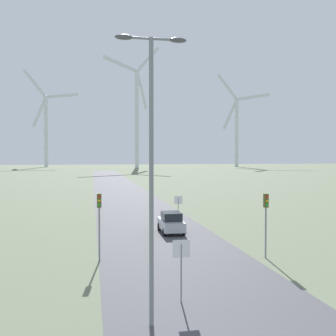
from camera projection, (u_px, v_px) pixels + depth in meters
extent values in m
cube|color=#47474C|center=(130.00, 202.00, 57.27)|extent=(10.00, 240.00, 0.01)
cylinder|color=gray|center=(151.00, 183.00, 15.32)|extent=(0.18, 0.18, 11.28)
cylinder|color=gray|center=(151.00, 39.00, 15.15)|extent=(2.11, 0.10, 0.10)
ellipsoid|color=#4C4C51|center=(124.00, 37.00, 14.95)|extent=(0.70, 0.32, 0.20)
ellipsoid|color=#4C4C51|center=(178.00, 40.00, 15.35)|extent=(0.70, 0.32, 0.20)
cylinder|color=gray|center=(181.00, 273.00, 17.94)|extent=(0.07, 0.07, 2.70)
cube|color=white|center=(181.00, 249.00, 17.90)|extent=(0.81, 0.01, 0.81)
cube|color=red|center=(181.00, 249.00, 17.91)|extent=(0.76, 0.02, 0.76)
cylinder|color=gray|center=(178.00, 211.00, 37.99)|extent=(0.07, 0.07, 2.66)
cube|color=white|center=(178.00, 200.00, 37.94)|extent=(0.81, 0.01, 0.81)
cube|color=red|center=(178.00, 200.00, 37.95)|extent=(0.76, 0.02, 0.76)
cylinder|color=gray|center=(99.00, 227.00, 24.91)|extent=(0.11, 0.11, 4.33)
cube|color=#4C511E|center=(99.00, 200.00, 24.86)|extent=(0.28, 0.24, 0.90)
sphere|color=red|center=(99.00, 196.00, 24.72)|extent=(0.16, 0.16, 0.16)
sphere|color=gold|center=(99.00, 201.00, 24.72)|extent=(0.16, 0.16, 0.16)
sphere|color=green|center=(99.00, 205.00, 24.73)|extent=(0.16, 0.16, 0.16)
cylinder|color=gray|center=(266.00, 226.00, 25.70)|extent=(0.11, 0.11, 4.24)
cube|color=#4C511E|center=(266.00, 201.00, 25.65)|extent=(0.28, 0.24, 0.90)
sphere|color=red|center=(267.00, 197.00, 25.51)|extent=(0.16, 0.16, 0.16)
sphere|color=gold|center=(267.00, 201.00, 25.51)|extent=(0.16, 0.16, 0.16)
sphere|color=green|center=(267.00, 205.00, 25.52)|extent=(0.16, 0.16, 0.16)
cube|color=#B7BCC1|center=(171.00, 224.00, 34.18)|extent=(1.86, 4.13, 0.80)
cube|color=#1E2328|center=(171.00, 216.00, 34.01)|extent=(1.59, 2.12, 0.70)
cylinder|color=black|center=(159.00, 227.00, 35.28)|extent=(0.22, 0.66, 0.66)
cylinder|color=black|center=(177.00, 226.00, 35.60)|extent=(0.22, 0.66, 0.66)
cylinder|color=black|center=(164.00, 232.00, 32.79)|extent=(0.22, 0.66, 0.66)
cylinder|color=black|center=(184.00, 231.00, 33.11)|extent=(0.22, 0.66, 0.66)
cylinder|color=silver|center=(46.00, 132.00, 237.29)|extent=(2.20, 2.20, 42.11)
sphere|color=silver|center=(46.00, 97.00, 236.64)|extent=(2.60, 2.60, 2.60)
cube|color=silver|center=(63.00, 96.00, 240.27)|extent=(18.64, 4.00, 4.49)
cube|color=silver|center=(35.00, 83.00, 234.10)|extent=(12.93, 2.92, 15.88)
cube|color=silver|center=(39.00, 112.00, 235.55)|extent=(8.58, 2.10, 18.14)
cylinder|color=silver|center=(137.00, 120.00, 215.83)|extent=(2.20, 2.20, 53.12)
sphere|color=silver|center=(137.00, 71.00, 215.01)|extent=(2.60, 2.60, 2.60)
cube|color=silver|center=(141.00, 91.00, 217.18)|extent=(6.97, 3.73, 19.94)
cube|color=silver|center=(148.00, 59.00, 219.22)|extent=(13.92, 7.11, 15.95)
cube|color=silver|center=(120.00, 64.00, 208.64)|extent=(18.32, 9.25, 6.46)
cylinder|color=silver|center=(237.00, 133.00, 241.10)|extent=(2.20, 2.20, 41.31)
sphere|color=silver|center=(237.00, 99.00, 240.46)|extent=(2.60, 2.60, 2.60)
cube|color=silver|center=(230.00, 115.00, 241.90)|extent=(8.40, 4.72, 18.06)
cube|color=silver|center=(254.00, 97.00, 237.55)|extent=(17.07, 9.25, 3.90)
cube|color=silver|center=(227.00, 87.00, 241.92)|extent=(11.47, 6.32, 16.29)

